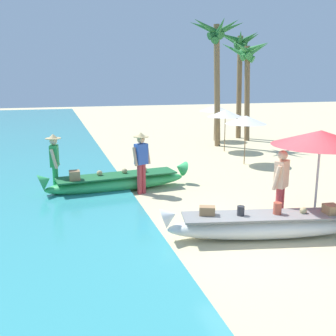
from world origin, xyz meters
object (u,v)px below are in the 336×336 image
object	(u,v)px
patio_umbrella_large	(321,138)
palm_tree_tall_inland	(239,52)
person_vendor_hatted	(141,159)
palm_tree_leaning_seaward	(247,61)
boat_green_midground	(117,182)
palm_tree_mid_cluster	(216,43)
person_tourist_customer	(281,183)
boat_white_foreground	(266,225)
person_vendor_assistant	(55,159)

from	to	relation	value
patio_umbrella_large	palm_tree_tall_inland	xyz separation A→B (m)	(4.31, 12.93, 2.60)
palm_tree_tall_inland	patio_umbrella_large	bearing A→B (deg)	-108.43
person_vendor_hatted	palm_tree_leaning_seaward	distance (m)	11.57
boat_green_midground	patio_umbrella_large	distance (m)	5.95
boat_green_midground	palm_tree_leaning_seaward	xyz separation A→B (m)	(8.12, 7.80, 3.88)
person_vendor_hatted	palm_tree_mid_cluster	xyz separation A→B (m)	(5.25, 7.08, 3.88)
person_tourist_customer	patio_umbrella_large	xyz separation A→B (m)	(0.70, -0.33, 1.05)
person_vendor_hatted	patio_umbrella_large	distance (m)	5.00
boat_white_foreground	palm_tree_mid_cluster	size ratio (longest dim) A/B	0.74
boat_green_midground	person_vendor_hatted	distance (m)	1.11
person_vendor_hatted	person_vendor_assistant	bearing A→B (deg)	162.85
palm_tree_leaning_seaward	boat_green_midground	bearing A→B (deg)	-136.16
palm_tree_tall_inland	palm_tree_leaning_seaward	size ratio (longest dim) A/B	1.11
person_vendor_assistant	palm_tree_tall_inland	distance (m)	13.54
boat_green_midground	patio_umbrella_large	size ratio (longest dim) A/B	2.07
palm_tree_tall_inland	palm_tree_mid_cluster	size ratio (longest dim) A/B	0.96
patio_umbrella_large	palm_tree_mid_cluster	world-z (taller)	palm_tree_mid_cluster
boat_green_midground	palm_tree_tall_inland	distance (m)	12.72
boat_white_foreground	person_vendor_hatted	bearing A→B (deg)	114.64
person_vendor_hatted	palm_tree_tall_inland	bearing A→B (deg)	50.86
boat_green_midground	person_tourist_customer	distance (m)	5.02
boat_green_midground	patio_umbrella_large	world-z (taller)	patio_umbrella_large
person_vendor_hatted	person_vendor_assistant	distance (m)	2.52
boat_white_foreground	palm_tree_leaning_seaward	world-z (taller)	palm_tree_leaning_seaward
person_tourist_customer	person_vendor_assistant	size ratio (longest dim) A/B	1.00
boat_white_foreground	person_vendor_hatted	distance (m)	4.43
person_vendor_assistant	palm_tree_mid_cluster	size ratio (longest dim) A/B	0.29
person_vendor_assistant	palm_tree_tall_inland	size ratio (longest dim) A/B	0.30
person_vendor_hatted	palm_tree_tall_inland	xyz separation A→B (m)	(7.50, 9.22, 3.60)
palm_tree_leaning_seaward	palm_tree_mid_cluster	size ratio (longest dim) A/B	0.86
patio_umbrella_large	person_vendor_assistant	bearing A→B (deg)	141.49
palm_tree_tall_inland	palm_tree_leaning_seaward	xyz separation A→B (m)	(-0.03, -0.94, -0.49)
person_tourist_customer	person_vendor_assistant	world-z (taller)	person_vendor_assistant
person_vendor_hatted	patio_umbrella_large	world-z (taller)	patio_umbrella_large
palm_tree_leaning_seaward	palm_tree_mid_cluster	bearing A→B (deg)	-151.82
boat_white_foreground	boat_green_midground	world-z (taller)	boat_green_midground
person_vendor_hatted	boat_white_foreground	bearing A→B (deg)	-65.36
palm_tree_leaning_seaward	patio_umbrella_large	bearing A→B (deg)	-109.65
boat_white_foreground	person_tourist_customer	size ratio (longest dim) A/B	2.56
palm_tree_mid_cluster	boat_white_foreground	bearing A→B (deg)	-107.25
boat_green_midground	palm_tree_mid_cluster	xyz separation A→B (m)	(5.90, 6.61, 4.65)
person_vendor_assistant	patio_umbrella_large	bearing A→B (deg)	-38.51
palm_tree_tall_inland	palm_tree_mid_cluster	distance (m)	3.11
palm_tree_leaning_seaward	palm_tree_mid_cluster	distance (m)	2.63
patio_umbrella_large	palm_tree_tall_inland	bearing A→B (deg)	71.57
boat_green_midground	palm_tree_tall_inland	bearing A→B (deg)	47.01
palm_tree_mid_cluster	person_vendor_assistant	bearing A→B (deg)	-140.39
person_vendor_hatted	person_tourist_customer	xyz separation A→B (m)	(2.49, -3.38, -0.05)
palm_tree_leaning_seaward	person_vendor_assistant	bearing A→B (deg)	-142.69
person_tourist_customer	person_vendor_assistant	xyz separation A→B (m)	(-4.90, 4.12, 0.02)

